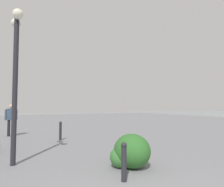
{
  "coord_description": "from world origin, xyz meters",
  "views": [
    {
      "loc": [
        -1.89,
        1.88,
        1.66
      ],
      "look_at": [
        8.56,
        -4.01,
        2.35
      ],
      "focal_mm": 32.52,
      "sensor_mm": 36.0,
      "label": 1
    }
  ],
  "objects_px": {
    "bollard_near": "(124,161)",
    "bollard_mid": "(60,130)",
    "pedestrian": "(11,118)",
    "lamppost": "(16,64)"
  },
  "relations": [
    {
      "from": "pedestrian",
      "to": "bollard_mid",
      "type": "xyz_separation_m",
      "value": [
        -2.57,
        -1.98,
        -0.53
      ]
    },
    {
      "from": "lamppost",
      "to": "bollard_mid",
      "type": "bearing_deg",
      "value": -33.45
    },
    {
      "from": "bollard_mid",
      "to": "bollard_near",
      "type": "bearing_deg",
      "value": 178.19
    },
    {
      "from": "lamppost",
      "to": "pedestrian",
      "type": "height_order",
      "value": "lamppost"
    },
    {
      "from": "bollard_near",
      "to": "bollard_mid",
      "type": "height_order",
      "value": "bollard_mid"
    },
    {
      "from": "pedestrian",
      "to": "bollard_mid",
      "type": "bearing_deg",
      "value": -142.35
    },
    {
      "from": "bollard_near",
      "to": "bollard_mid",
      "type": "xyz_separation_m",
      "value": [
        5.86,
        -0.18,
        0.02
      ]
    },
    {
      "from": "pedestrian",
      "to": "lamppost",
      "type": "bearing_deg",
      "value": 177.74
    },
    {
      "from": "lamppost",
      "to": "bollard_near",
      "type": "xyz_separation_m",
      "value": [
        -2.5,
        -2.03,
        -2.39
      ]
    },
    {
      "from": "bollard_mid",
      "to": "lamppost",
      "type": "bearing_deg",
      "value": 146.55
    }
  ]
}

